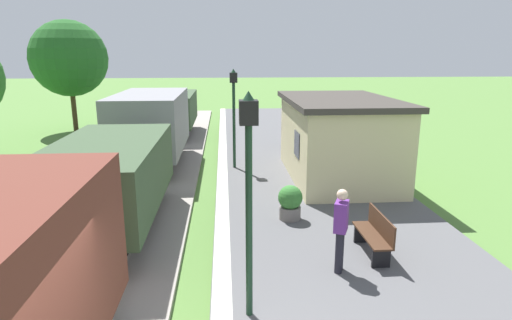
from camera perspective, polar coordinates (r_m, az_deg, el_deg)
name	(u,v)px	position (r m, az deg, el deg)	size (l,w,h in m)	color
freight_train	(132,150)	(13.94, -16.19, 1.33)	(2.50, 26.00, 2.72)	brown
station_hut	(338,138)	(15.04, 10.84, 2.93)	(3.50, 5.80, 2.78)	beige
bench_near_hut	(375,234)	(9.65, 15.61, -9.44)	(0.42, 1.50, 0.91)	#422819
bench_down_platform	(294,138)	(19.65, 5.15, 2.92)	(0.42, 1.50, 0.91)	#422819
person_waiting	(341,227)	(8.60, 11.23, -8.79)	(0.37, 0.44, 1.71)	black
potted_planter	(290,202)	(11.22, 4.58, -5.59)	(0.64, 0.64, 0.92)	slate
lamp_post_near	(249,166)	(6.52, -0.97, -0.87)	(0.28, 0.28, 3.70)	#193823
lamp_post_far	(234,100)	(15.91, -2.99, 7.94)	(0.28, 0.28, 3.70)	#193823
tree_field_left	(69,59)	(27.32, -23.69, 12.29)	(4.32, 4.32, 6.37)	#4C3823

